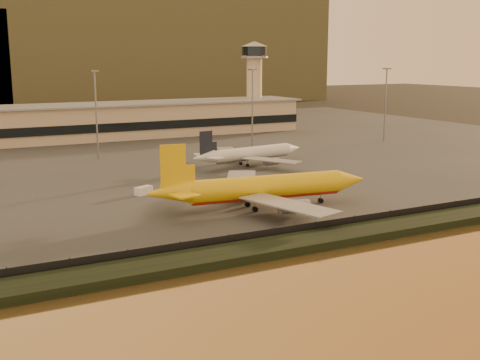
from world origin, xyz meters
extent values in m
plane|color=black|center=(0.00, 0.00, 0.00)|extent=(900.00, 900.00, 0.00)
cube|color=black|center=(0.00, -17.00, 0.70)|extent=(320.00, 7.00, 1.40)
cube|color=#2D2D2D|center=(0.00, 95.00, 0.10)|extent=(320.00, 220.00, 0.20)
cube|color=black|center=(0.00, -13.00, 1.30)|extent=(300.00, 0.05, 2.20)
cube|color=tan|center=(0.00, 125.00, 6.20)|extent=(160.00, 22.00, 12.00)
cube|color=black|center=(0.00, 113.80, 5.20)|extent=(160.00, 0.60, 3.00)
cube|color=gray|center=(0.00, 125.00, 12.50)|extent=(164.00, 24.00, 0.60)
cylinder|color=tan|center=(70.00, 131.00, 15.20)|extent=(6.40, 6.40, 30.00)
cylinder|color=black|center=(70.00, 131.00, 31.95)|extent=(10.40, 10.40, 3.50)
cone|color=gray|center=(70.00, 131.00, 34.70)|extent=(11.20, 11.20, 2.00)
cylinder|color=gray|center=(70.00, 131.00, 29.40)|extent=(11.20, 11.20, 0.80)
cylinder|color=slate|center=(-10.00, 80.00, 12.70)|extent=(0.50, 0.50, 25.00)
cube|color=slate|center=(-10.00, 80.00, 25.40)|extent=(2.20, 2.20, 0.40)
cylinder|color=slate|center=(40.00, 78.00, 12.70)|extent=(0.50, 0.50, 25.00)
cube|color=slate|center=(40.00, 78.00, 25.40)|extent=(2.20, 2.20, 0.40)
cylinder|color=slate|center=(90.00, 72.00, 12.70)|extent=(0.50, 0.50, 25.00)
cube|color=slate|center=(90.00, 72.00, 25.40)|extent=(2.20, 2.20, 0.40)
cube|color=brown|center=(90.00, 340.00, 35.00)|extent=(220.00, 160.00, 70.00)
cylinder|color=#E4B00C|center=(4.06, 6.61, 4.46)|extent=(31.38, 8.34, 4.49)
cylinder|color=red|center=(4.06, 6.61, 3.68)|extent=(30.40, 7.26, 3.50)
cone|color=#E4B00C|center=(22.46, 4.29, 4.46)|extent=(6.55, 5.21, 4.49)
cone|color=#E4B00C|center=(-15.20, 9.04, 4.80)|extent=(8.27, 5.42, 4.49)
cube|color=#E4B00C|center=(-14.35, 8.94, 9.73)|extent=(4.75, 0.95, 7.85)
cube|color=#E4B00C|center=(-12.93, 13.28, 5.13)|extent=(5.72, 5.69, 0.27)
cube|color=#E4B00C|center=(-14.05, 4.38, 5.13)|extent=(5.04, 4.99, 0.27)
cube|color=gray|center=(4.70, 18.58, 3.68)|extent=(14.74, 19.89, 0.27)
cylinder|color=gray|center=(6.47, 15.42, 2.44)|extent=(5.44, 3.10, 2.47)
cube|color=gray|center=(1.70, -5.13, 3.68)|extent=(10.80, 20.31, 0.27)
cylinder|color=gray|center=(4.21, -2.52, 2.44)|extent=(5.44, 3.10, 2.47)
cylinder|color=black|center=(15.82, 5.13, 0.69)|extent=(1.08, 0.90, 0.99)
cylinder|color=slate|center=(15.82, 5.13, 1.21)|extent=(0.17, 0.17, 2.02)
cylinder|color=black|center=(0.59, 5.01, 0.69)|extent=(1.08, 0.90, 0.99)
cylinder|color=slate|center=(0.59, 5.01, 1.21)|extent=(0.17, 0.17, 2.02)
cylinder|color=black|center=(1.10, 9.02, 0.69)|extent=(1.08, 0.90, 0.99)
cylinder|color=slate|center=(1.10, 9.02, 1.21)|extent=(0.17, 0.17, 2.02)
cylinder|color=silver|center=(24.83, 50.64, 3.48)|extent=(25.13, 7.14, 3.46)
cylinder|color=gray|center=(24.83, 50.64, 2.88)|extent=(24.33, 6.29, 2.70)
cone|color=silver|center=(39.53, 52.86, 3.48)|extent=(5.30, 4.14, 3.46)
cone|color=silver|center=(9.45, 48.31, 3.74)|extent=(6.67, 4.35, 3.46)
cube|color=black|center=(10.13, 48.41, 7.55)|extent=(3.80, 0.84, 6.05)
cube|color=silver|center=(10.30, 51.93, 4.00)|extent=(3.95, 3.80, 0.21)
cube|color=silver|center=(11.33, 45.10, 4.00)|extent=(4.56, 4.48, 0.21)
cube|color=gray|center=(22.72, 59.93, 2.88)|extent=(8.31, 16.25, 0.21)
cylinder|color=gray|center=(24.78, 57.88, 1.93)|extent=(4.39, 2.50, 1.90)
cube|color=gray|center=(25.57, 41.13, 2.88)|extent=(12.09, 15.85, 0.21)
cylinder|color=gray|center=(26.93, 43.70, 1.93)|extent=(4.39, 2.50, 1.90)
cylinder|color=black|center=(34.23, 52.06, 0.58)|extent=(0.84, 0.71, 0.76)
cylinder|color=slate|center=(34.23, 52.06, 0.98)|extent=(0.18, 0.18, 1.56)
cylinder|color=black|center=(22.50, 48.71, 0.58)|extent=(0.84, 0.71, 0.76)
cylinder|color=slate|center=(22.50, 48.71, 0.98)|extent=(0.18, 0.18, 1.56)
cylinder|color=black|center=(22.03, 51.79, 0.58)|extent=(0.84, 0.71, 0.76)
cylinder|color=slate|center=(22.03, 51.79, 0.98)|extent=(0.18, 0.18, 1.56)
cube|color=#E4B00C|center=(14.42, 22.26, 1.17)|extent=(4.38, 2.08, 1.94)
cube|color=silver|center=(-13.43, 29.04, 1.08)|extent=(4.30, 3.23, 1.76)
camera|label=1|loc=(-53.41, -92.03, 28.89)|focal=45.00mm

